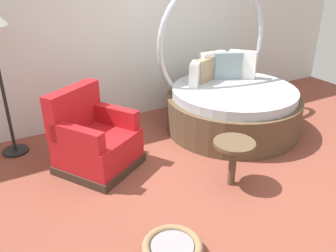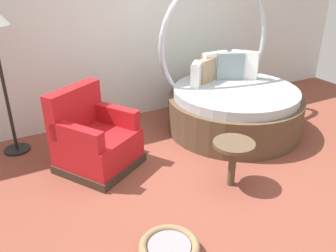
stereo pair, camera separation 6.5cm
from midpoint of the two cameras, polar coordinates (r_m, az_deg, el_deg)
The scene contains 6 objects.
ground_plane at distance 4.08m, azimuth 8.06°, elevation -8.24°, with size 8.00×8.00×0.02m, color brown.
back_wall at distance 5.33m, azimuth -4.92°, elevation 15.49°, with size 8.00×0.12×2.65m, color silver.
round_daybed at distance 5.11m, azimuth 10.63°, elevation 4.07°, with size 1.88×1.88×2.09m.
red_armchair at distance 4.16m, azimuth -11.41°, elevation -2.38°, with size 1.10×1.10×0.94m.
pet_basket at distance 3.08m, azimuth 0.86°, elevation -19.26°, with size 0.51×0.51×0.13m.
side_table at distance 3.76m, azimuth 11.03°, elevation -3.88°, with size 0.44×0.44×0.52m.
Camera 2 is at (-2.06, -2.71, 2.24)m, focal length 37.66 mm.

